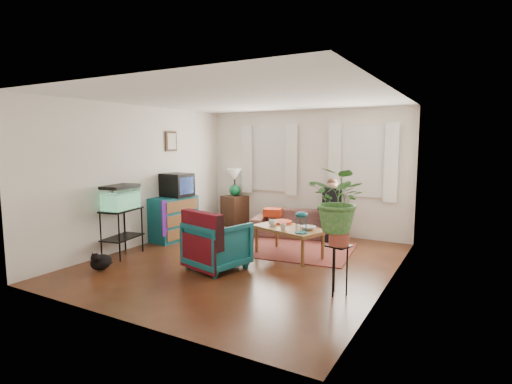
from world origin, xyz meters
The scene contains 31 objects.
floor centered at (0.00, 0.00, 0.00)m, with size 4.50×5.00×0.01m, color #4F2B14.
ceiling centered at (0.00, 0.00, 2.60)m, with size 4.50×5.00×0.01m, color white.
wall_back centered at (0.00, 2.50, 1.30)m, with size 4.50×0.01×2.60m, color silver.
wall_front centered at (0.00, -2.50, 1.30)m, with size 4.50×0.01×2.60m, color silver.
wall_left centered at (-2.25, 0.00, 1.30)m, with size 0.01×5.00×2.60m, color silver.
wall_right centered at (2.25, 0.00, 1.30)m, with size 0.01×5.00×2.60m, color silver.
window_left centered at (-0.80, 2.48, 1.55)m, with size 1.08×0.04×1.38m, color white.
window_right centered at (1.25, 2.48, 1.55)m, with size 1.08×0.04×1.38m, color white.
curtains_left centered at (-0.80, 2.40, 1.55)m, with size 1.36×0.06×1.50m, color white.
curtains_right centered at (1.25, 2.40, 1.55)m, with size 1.36×0.06×1.50m, color white.
picture_frame centered at (-2.21, 0.85, 1.95)m, with size 0.04×0.32×0.40m, color #3D2616.
area_rug centered at (0.42, 1.08, 0.01)m, with size 2.00×1.60×0.01m, color maroon.
sofa centered at (0.07, 2.05, 0.36)m, with size 1.85×0.73×0.72m, color brown.
seated_person centered at (0.72, 2.21, 0.55)m, with size 0.46×0.57×1.10m, color black, non-canonical shape.
side_table centered at (-1.65, 2.34, 0.35)m, with size 0.48×0.48×0.70m, color #422A18.
table_lamp centered at (-1.65, 2.34, 1.00)m, with size 0.36×0.36×0.64m, color white, non-canonical shape.
dresser centered at (-1.99, 0.60, 0.43)m, with size 0.48×0.96×0.86m, color #12586F.
crt_tv centered at (-1.96, 0.70, 1.09)m, with size 0.53×0.48×0.46m, color black.
aquarium_stand centered at (-2.00, -0.70, 0.40)m, with size 0.40×0.72×0.80m, color black.
aquarium centered at (-2.00, -0.70, 1.02)m, with size 0.36×0.66×0.42m, color #7FD899.
black_cat centered at (-1.67, -1.43, 0.15)m, with size 0.23×0.36×0.31m, color black.
armchair centered at (-0.18, -0.49, 0.41)m, with size 0.80×0.75×0.82m, color #11546A.
serape_throw centered at (-0.26, -0.79, 0.58)m, with size 0.82×0.19×0.67m, color #9E0A0A.
coffee_table centered at (0.50, 0.64, 0.25)m, with size 1.21×0.66×0.50m, color brown.
cup_a centered at (0.21, 0.62, 0.55)m, with size 0.14×0.14×0.11m, color white.
cup_b centered at (0.49, 0.44, 0.55)m, with size 0.11×0.11×0.10m, color beige.
bowl centered at (0.85, 0.64, 0.53)m, with size 0.24×0.24×0.06m, color white.
snack_tray centered at (0.24, 0.90, 0.52)m, with size 0.37×0.37×0.04m, color #B21414.
birdcage centered at (0.85, 0.36, 0.68)m, with size 0.20×0.20×0.35m, color #115B6B, non-canonical shape.
plant_stand centered at (1.77, -0.63, 0.32)m, with size 0.27×0.27×0.65m, color black.
potted_plant centered at (1.77, -0.63, 1.09)m, with size 0.74×0.64×0.82m, color #599947.
Camera 1 is at (3.25, -5.40, 1.93)m, focal length 28.00 mm.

